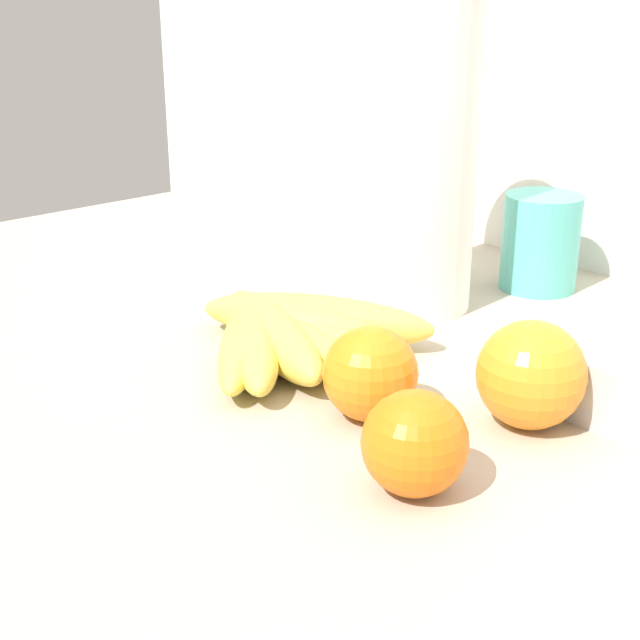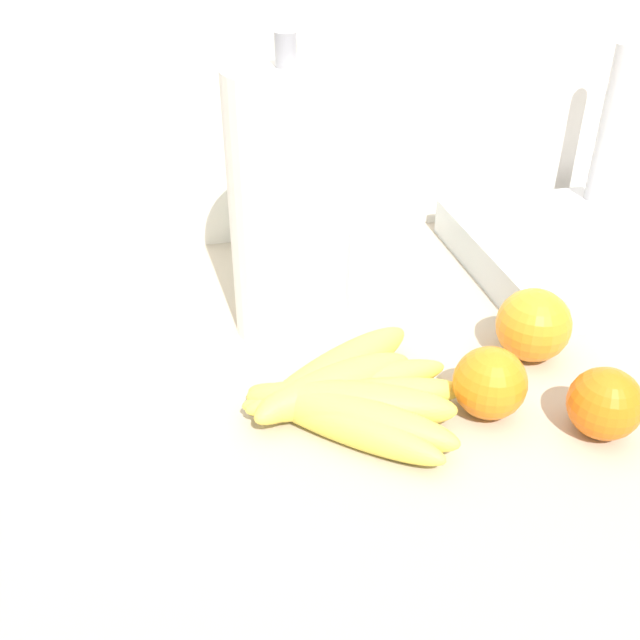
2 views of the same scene
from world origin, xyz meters
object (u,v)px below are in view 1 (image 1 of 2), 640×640
object	(u,v)px
orange_far_right	(370,374)
paper_towel_roll	(409,158)
banana_bunch	(283,331)
orange_back_left	(531,375)
orange_right	(410,441)
mug	(540,242)

from	to	relation	value
orange_far_right	paper_towel_roll	world-z (taller)	paper_towel_roll
banana_bunch	orange_back_left	world-z (taller)	orange_back_left
orange_right	orange_far_right	bearing A→B (deg)	149.78
orange_far_right	orange_back_left	bearing A→B (deg)	42.92
orange_back_left	mug	size ratio (longest dim) A/B	0.80
orange_right	paper_towel_roll	bearing A→B (deg)	133.88
orange_far_right	paper_towel_roll	distance (m)	0.26
banana_bunch	orange_right	world-z (taller)	orange_right
paper_towel_roll	mug	distance (m)	0.17
orange_far_right	mug	distance (m)	0.33
banana_bunch	orange_right	bearing A→B (deg)	-19.70
orange_far_right	mug	world-z (taller)	mug
orange_far_right	paper_towel_roll	size ratio (longest dim) A/B	0.22
banana_bunch	orange_back_left	bearing A→B (deg)	12.76
orange_right	orange_far_right	size ratio (longest dim) A/B	0.96
paper_towel_roll	mug	size ratio (longest dim) A/B	3.24
orange_right	banana_bunch	bearing A→B (deg)	160.30
orange_back_left	banana_bunch	bearing A→B (deg)	-167.24
banana_bunch	orange_far_right	bearing A→B (deg)	-12.03
banana_bunch	mug	size ratio (longest dim) A/B	2.32
orange_right	orange_far_right	distance (m)	0.10
banana_bunch	mug	bearing A→B (deg)	82.42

